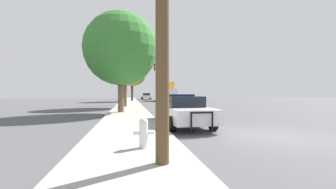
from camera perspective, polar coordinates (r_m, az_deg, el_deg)
The scene contains 10 objects.
ground_plane at distance 9.31m, azimuth 24.06°, elevation -9.52°, with size 110.00×110.00×0.00m, color #4F4F54.
sidewalk_left at distance 7.75m, azimuth -9.69°, elevation -11.04°, with size 3.00×110.00×0.13m.
police_car at distance 11.01m, azimuth 3.72°, elevation -3.92°, with size 2.12×5.32×1.52m.
fire_hydrant at distance 6.18m, azimuth -6.22°, elevation -9.37°, with size 0.56×0.25×0.81m.
traffic_light at distance 29.37m, azimuth -8.01°, elevation 5.15°, with size 4.30×0.35×5.38m.
car_background_distant at distance 50.31m, azimuth -5.55°, elevation -0.41°, with size 2.03×3.94×1.40m.
box_truck at distance 41.22m, azimuth -0.68°, elevation 0.86°, with size 2.95×7.50×3.44m.
tree_sidewalk_near at distance 17.60m, azimuth -11.91°, elevation 11.29°, with size 5.53×5.53×7.54m.
tree_sidewalk_far at distance 39.52m, azimuth -9.10°, elevation 5.87°, with size 5.17×5.17×7.72m.
tree_sidewalk_mid at distance 24.13m, azimuth -10.85°, elevation 8.68°, with size 5.06×5.06×7.43m.
Camera 1 is at (-5.14, -7.59, 1.63)m, focal length 24.00 mm.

